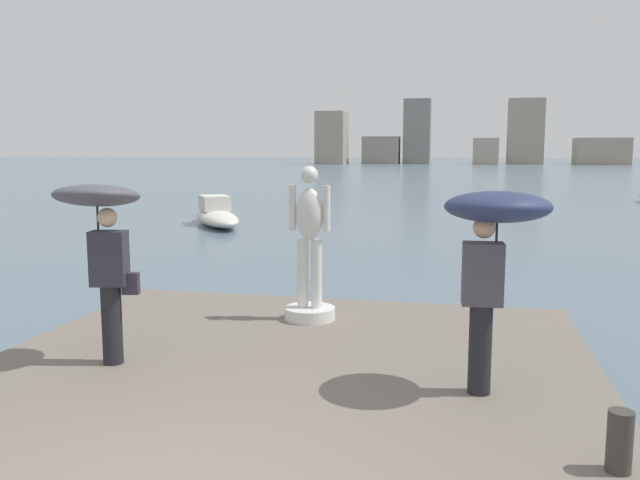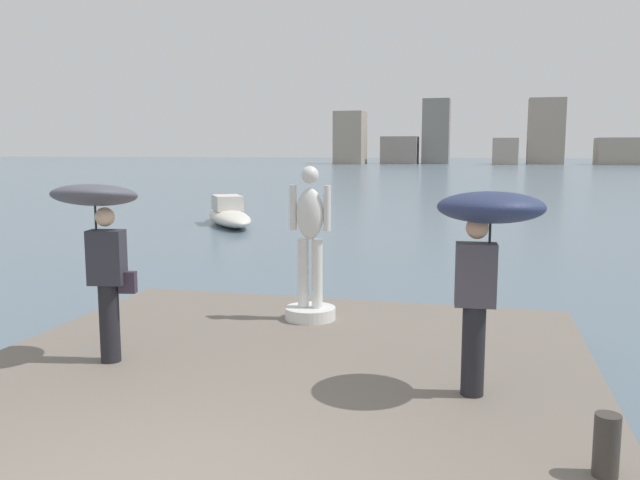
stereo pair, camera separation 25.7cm
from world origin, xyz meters
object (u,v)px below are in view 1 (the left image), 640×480
object	(u,v)px
mooring_bollard	(620,441)
onlooker_right	(493,232)
statue_white_figure	(310,261)
boat_near	(216,215)
onlooker_left	(102,227)

from	to	relation	value
mooring_bollard	onlooker_right	bearing A→B (deg)	121.60
statue_white_figure	boat_near	size ratio (longest dim) A/B	0.44
statue_white_figure	onlooker_right	bearing A→B (deg)	-45.14
onlooker_right	boat_near	world-z (taller)	onlooker_right
onlooker_left	onlooker_right	xyz separation A→B (m)	(4.11, -0.03, 0.06)
onlooker_left	boat_near	distance (m)	17.01
statue_white_figure	onlooker_left	xyz separation A→B (m)	(-1.77, -2.31, 0.69)
statue_white_figure	mooring_bollard	size ratio (longest dim) A/B	4.59
statue_white_figure	mooring_bollard	bearing A→B (deg)	-49.60
boat_near	mooring_bollard	bearing A→B (deg)	-60.45
statue_white_figure	boat_near	distance (m)	15.46
statue_white_figure	onlooker_right	xyz separation A→B (m)	(2.34, -2.35, 0.75)
onlooker_right	mooring_bollard	size ratio (longest dim) A/B	4.27
mooring_bollard	boat_near	world-z (taller)	boat_near
statue_white_figure	mooring_bollard	distance (m)	5.00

